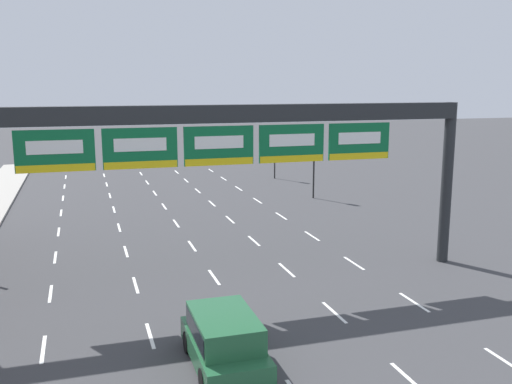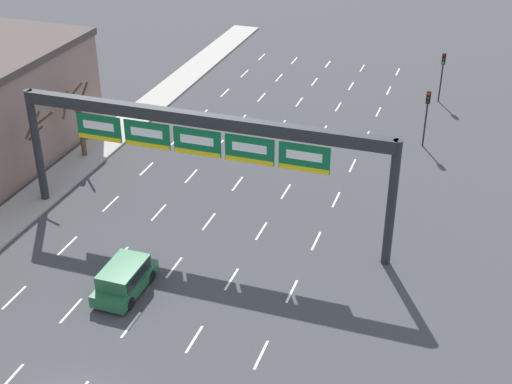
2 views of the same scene
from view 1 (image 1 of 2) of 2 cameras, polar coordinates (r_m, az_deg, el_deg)
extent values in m
cube|color=white|center=(19.55, -20.50, -14.50)|extent=(0.12, 2.00, 0.01)
cube|color=white|center=(24.18, -19.86, -9.54)|extent=(0.12, 2.00, 0.01)
cube|color=white|center=(28.93, -19.44, -6.19)|extent=(0.12, 2.00, 0.01)
cube|color=white|center=(33.75, -19.14, -3.78)|extent=(0.12, 2.00, 0.01)
cube|color=white|center=(38.62, -18.91, -1.98)|extent=(0.12, 2.00, 0.01)
cube|color=white|center=(43.52, -18.74, -0.59)|extent=(0.12, 2.00, 0.01)
cube|color=white|center=(48.43, -18.60, 0.52)|extent=(0.12, 2.00, 0.01)
cube|color=white|center=(53.37, -18.49, 1.43)|extent=(0.12, 2.00, 0.01)
cube|color=white|center=(19.58, -10.54, -13.94)|extent=(0.12, 2.00, 0.01)
cube|color=white|center=(24.20, -11.94, -9.10)|extent=(0.12, 2.00, 0.01)
cube|color=white|center=(28.95, -12.87, -5.82)|extent=(0.12, 2.00, 0.01)
cube|color=white|center=(33.77, -13.53, -3.47)|extent=(0.12, 2.00, 0.01)
cube|color=white|center=(38.63, -14.02, -1.72)|extent=(0.12, 2.00, 0.01)
cube|color=white|center=(43.53, -14.40, -0.35)|extent=(0.12, 2.00, 0.01)
cube|color=white|center=(48.45, -14.70, 0.74)|extent=(0.12, 2.00, 0.01)
cube|color=white|center=(53.38, -14.95, 1.62)|extent=(0.12, 2.00, 0.01)
cube|color=white|center=(20.16, -0.94, -13.00)|extent=(0.12, 2.00, 0.01)
cube|color=white|center=(24.67, -4.21, -8.50)|extent=(0.12, 2.00, 0.01)
cube|color=white|center=(29.34, -6.41, -5.39)|extent=(0.12, 2.00, 0.01)
cube|color=white|center=(34.10, -7.99, -3.14)|extent=(0.12, 2.00, 0.01)
cube|color=white|center=(38.93, -9.17, -1.44)|extent=(0.12, 2.00, 0.01)
cube|color=white|center=(43.79, -10.09, -0.11)|extent=(0.12, 2.00, 0.01)
cube|color=white|center=(48.68, -10.82, 0.95)|extent=(0.12, 2.00, 0.01)
cube|color=white|center=(53.59, -11.43, 1.81)|extent=(0.12, 2.00, 0.01)
cube|color=white|center=(17.28, 15.15, -17.67)|extent=(0.12, 2.00, 0.01)
cube|color=white|center=(21.23, 7.83, -11.83)|extent=(0.12, 2.00, 0.01)
cube|color=white|center=(25.56, 3.08, -7.79)|extent=(0.12, 2.00, 0.01)
cube|color=white|center=(30.09, -0.20, -4.91)|extent=(0.12, 2.00, 0.01)
cube|color=white|center=(34.75, -2.60, -2.78)|extent=(0.12, 2.00, 0.01)
cube|color=white|center=(39.50, -4.43, -1.15)|extent=(0.12, 2.00, 0.01)
cube|color=white|center=(44.30, -5.85, 0.12)|extent=(0.12, 2.00, 0.01)
cube|color=white|center=(49.14, -7.00, 1.15)|extent=(0.12, 2.00, 0.01)
cube|color=white|center=(54.01, -7.94, 1.99)|extent=(0.12, 2.00, 0.01)
cube|color=white|center=(19.11, 23.87, -15.37)|extent=(0.12, 2.00, 0.01)
cube|color=white|center=(22.75, 15.53, -10.57)|extent=(0.12, 2.00, 0.01)
cube|color=white|center=(26.83, 9.77, -7.03)|extent=(0.12, 2.00, 0.01)
cube|color=white|center=(31.18, 5.63, -4.40)|extent=(0.12, 2.00, 0.01)
cube|color=white|center=(35.70, 2.53, -2.42)|extent=(0.12, 2.00, 0.01)
cube|color=white|center=(40.33, 0.15, -0.87)|extent=(0.12, 2.00, 0.01)
cube|color=white|center=(45.04, -1.73, 0.35)|extent=(0.12, 2.00, 0.01)
cube|color=white|center=(49.81, -3.26, 1.34)|extent=(0.12, 2.00, 0.01)
cube|color=white|center=(54.62, -4.52, 2.16)|extent=(0.12, 2.00, 0.01)
cylinder|color=#232628|center=(27.35, 18.53, 0.80)|extent=(0.50, 0.50, 7.33)
cube|color=#232628|center=(22.48, -3.96, 7.80)|extent=(21.40, 0.60, 0.70)
cube|color=#0C6033|center=(21.67, -19.46, 3.89)|extent=(2.77, 0.08, 1.52)
cube|color=white|center=(21.61, -19.48, 4.24)|extent=(1.94, 0.02, 0.49)
cube|color=yellow|center=(21.70, -19.36, 2.25)|extent=(2.71, 0.02, 0.27)
cube|color=#0C6033|center=(21.75, -11.49, 4.31)|extent=(2.77, 0.08, 1.52)
cube|color=white|center=(21.69, -11.49, 4.66)|extent=(1.94, 0.02, 0.49)
cube|color=yellow|center=(21.78, -11.41, 2.67)|extent=(2.71, 0.02, 0.27)
cube|color=#0C6033|center=(22.25, -3.72, 4.65)|extent=(2.77, 0.08, 1.52)
cube|color=white|center=(22.19, -3.69, 4.99)|extent=(1.94, 0.02, 0.49)
cube|color=yellow|center=(22.28, -3.67, 3.04)|extent=(2.71, 0.02, 0.27)
cube|color=#0C6033|center=(23.13, 3.59, 4.88)|extent=(2.77, 0.08, 1.52)
cube|color=white|center=(23.07, 3.64, 5.21)|extent=(1.94, 0.02, 0.49)
cube|color=yellow|center=(23.16, 3.62, 3.33)|extent=(2.71, 0.02, 0.27)
cube|color=#0C6033|center=(24.35, 10.27, 5.02)|extent=(2.77, 0.08, 1.52)
cube|color=white|center=(24.30, 10.33, 5.33)|extent=(1.94, 0.02, 0.49)
cube|color=yellow|center=(24.38, 10.27, 3.55)|extent=(2.71, 0.02, 0.27)
cube|color=#235B38|center=(17.22, -3.20, -15.45)|extent=(1.87, 3.99, 0.65)
cube|color=#235B38|center=(16.88, -3.19, -13.36)|extent=(1.72, 2.79, 0.77)
cube|color=black|center=(16.88, -3.19, -13.36)|extent=(1.76, 2.57, 0.55)
cylinder|color=black|center=(18.20, -6.81, -14.68)|extent=(0.22, 0.66, 0.66)
cylinder|color=black|center=(18.54, -1.49, -14.11)|extent=(0.22, 0.66, 0.66)
cylinder|color=black|center=(16.11, -5.19, -18.23)|extent=(0.22, 0.66, 0.66)
cylinder|color=black|center=(16.49, 0.86, -17.46)|extent=(0.22, 0.66, 0.66)
cylinder|color=black|center=(41.20, 5.79, 1.64)|extent=(0.12, 0.12, 3.30)
cube|color=black|center=(40.92, 5.84, 4.55)|extent=(0.30, 0.24, 0.90)
sphere|color=red|center=(40.77, 5.92, 4.95)|extent=(0.20, 0.20, 0.20)
sphere|color=#412F0C|center=(40.80, 5.91, 4.53)|extent=(0.20, 0.20, 0.20)
sphere|color=#0E3515|center=(40.83, 5.90, 4.11)|extent=(0.20, 0.20, 0.20)
cylinder|color=black|center=(49.68, 1.88, 3.20)|extent=(0.12, 0.12, 3.23)
cube|color=black|center=(49.45, 1.90, 5.57)|extent=(0.30, 0.24, 0.90)
sphere|color=#3D0E0C|center=(49.30, 1.95, 5.91)|extent=(0.20, 0.20, 0.20)
sphere|color=#412F0C|center=(49.33, 1.95, 5.56)|extent=(0.20, 0.20, 0.20)
sphere|color=green|center=(49.36, 1.94, 5.21)|extent=(0.20, 0.20, 0.20)
camera|label=2|loc=(26.28, 108.10, 29.79)|focal=50.00mm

